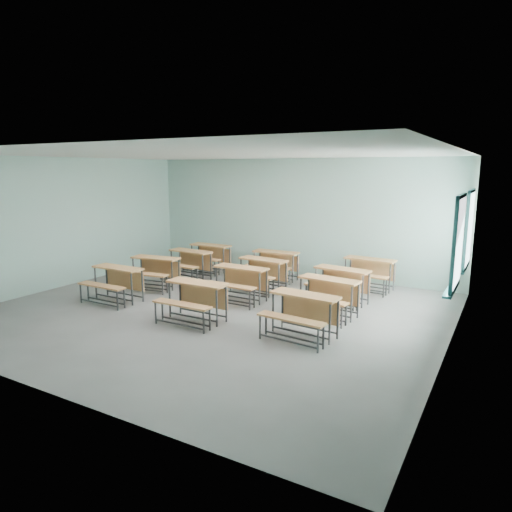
# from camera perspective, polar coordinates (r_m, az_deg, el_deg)

# --- Properties ---
(room) EXTENTS (9.04, 8.04, 3.24)m
(room) POSITION_cam_1_polar(r_m,az_deg,el_deg) (9.23, -4.86, 2.61)
(room) COLOR slate
(room) RESTS_ON ground
(desk_unit_r0c0) EXTENTS (1.23, 0.83, 0.76)m
(desk_unit_r0c0) POSITION_cam_1_polar(r_m,az_deg,el_deg) (10.61, -17.25, -2.74)
(desk_unit_r0c0) COLOR #BF7C45
(desk_unit_r0c0) RESTS_ON ground
(desk_unit_r0c1) EXTENTS (1.22, 0.82, 0.76)m
(desk_unit_r0c1) POSITION_cam_1_polar(r_m,az_deg,el_deg) (8.89, -7.76, -4.94)
(desk_unit_r0c1) COLOR #BF7C45
(desk_unit_r0c1) RESTS_ON ground
(desk_unit_r0c2) EXTENTS (1.29, 0.92, 0.76)m
(desk_unit_r0c2) POSITION_cam_1_polar(r_m,az_deg,el_deg) (8.02, 5.75, -6.63)
(desk_unit_r0c2) COLOR #BF7C45
(desk_unit_r0c2) RESTS_ON ground
(desk_unit_r1c0) EXTENTS (1.32, 0.98, 0.76)m
(desk_unit_r1c0) POSITION_cam_1_polar(r_m,az_deg,el_deg) (11.53, -12.70, -1.45)
(desk_unit_r1c0) COLOR #BF7C45
(desk_unit_r1c0) RESTS_ON ground
(desk_unit_r1c1) EXTENTS (1.22, 0.82, 0.76)m
(desk_unit_r1c1) POSITION_cam_1_polar(r_m,az_deg,el_deg) (10.16, -2.18, -2.85)
(desk_unit_r1c1) COLOR #BF7C45
(desk_unit_r1c1) RESTS_ON ground
(desk_unit_r1c2) EXTENTS (1.30, 0.94, 0.76)m
(desk_unit_r1c2) POSITION_cam_1_polar(r_m,az_deg,el_deg) (9.20, 8.80, -4.43)
(desk_unit_r1c2) COLOR #BF7C45
(desk_unit_r1c2) RESTS_ON ground
(desk_unit_r2c0) EXTENTS (1.28, 0.91, 0.76)m
(desk_unit_r2c0) POSITION_cam_1_polar(r_m,az_deg,el_deg) (12.32, -8.50, -0.53)
(desk_unit_r2c0) COLOR #BF7C45
(desk_unit_r2c0) RESTS_ON ground
(desk_unit_r2c1) EXTENTS (1.30, 0.95, 0.76)m
(desk_unit_r2c1) POSITION_cam_1_polar(r_m,az_deg,el_deg) (11.06, 0.58, -1.71)
(desk_unit_r2c1) COLOR #BF7C45
(desk_unit_r2c1) RESTS_ON ground
(desk_unit_r2c2) EXTENTS (1.31, 0.97, 0.76)m
(desk_unit_r2c2) POSITION_cam_1_polar(r_m,az_deg,el_deg) (10.16, 10.41, -3.02)
(desk_unit_r2c2) COLOR #BF7C45
(desk_unit_r2c2) RESTS_ON ground
(desk_unit_r3c0) EXTENTS (1.23, 0.84, 0.76)m
(desk_unit_r3c0) POSITION_cam_1_polar(r_m,az_deg,el_deg) (13.20, -5.97, 0.30)
(desk_unit_r3c0) COLOR #BF7C45
(desk_unit_r3c0) RESTS_ON ground
(desk_unit_r3c1) EXTENTS (1.25, 0.87, 0.76)m
(desk_unit_r3c1) POSITION_cam_1_polar(r_m,az_deg,el_deg) (12.05, 2.27, -0.66)
(desk_unit_r3c1) COLOR #BF7C45
(desk_unit_r3c1) RESTS_ON ground
(desk_unit_r3c2) EXTENTS (1.28, 0.91, 0.76)m
(desk_unit_r3c2) POSITION_cam_1_polar(r_m,az_deg,el_deg) (11.42, 13.82, -1.62)
(desk_unit_r3c2) COLOR #BF7C45
(desk_unit_r3c2) RESTS_ON ground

